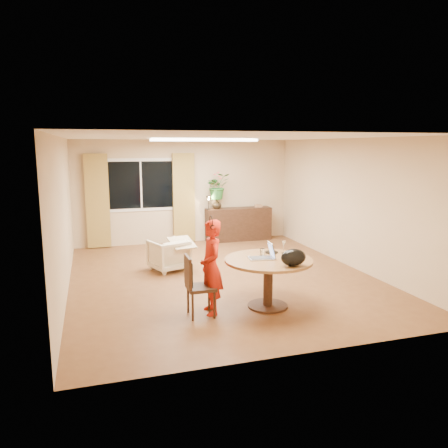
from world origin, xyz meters
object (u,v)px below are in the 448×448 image
dining_chair (201,286)px  armchair (169,255)px  dining_table (268,269)px  child (211,267)px  sideboard (238,224)px

dining_chair → armchair: (-0.04, 2.50, -0.14)m
dining_table → child: 0.90m
armchair → sideboard: sideboard is taller
dining_chair → child: 0.31m
armchair → dining_table: bearing=94.7°
sideboard → child: bearing=-113.4°
dining_chair → dining_table: bearing=2.8°
sideboard → armchair: bearing=-135.0°
dining_chair → child: child is taller
dining_table → dining_chair: bearing=-177.9°
dining_table → child: size_ratio=0.95×
dining_chair → sideboard: bearing=65.8°
child → sideboard: 5.10m
child → armchair: 2.48m
child → sideboard: bearing=156.3°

